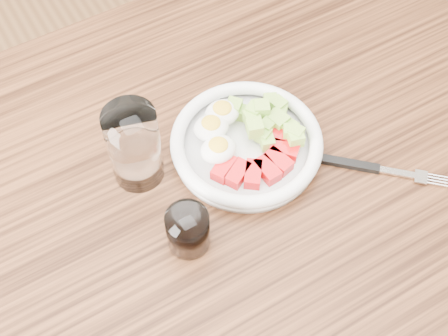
# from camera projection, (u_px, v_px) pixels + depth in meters

# --- Properties ---
(ground) EXTENTS (4.00, 4.00, 0.00)m
(ground) POSITION_uv_depth(u_px,v_px,m) (229.00, 336.00, 1.63)
(ground) COLOR brown
(ground) RESTS_ON ground
(dining_table) EXTENTS (1.50, 0.90, 0.77)m
(dining_table) POSITION_uv_depth(u_px,v_px,m) (232.00, 211.00, 1.06)
(dining_table) COLOR brown
(dining_table) RESTS_ON ground
(bowl) EXTENTS (0.24, 0.24, 0.06)m
(bowl) POSITION_uv_depth(u_px,v_px,m) (246.00, 141.00, 0.99)
(bowl) COLOR white
(bowl) RESTS_ON dining_table
(fork) EXTENTS (0.17, 0.16, 0.01)m
(fork) POSITION_uv_depth(u_px,v_px,m) (365.00, 167.00, 0.99)
(fork) COLOR black
(fork) RESTS_ON dining_table
(water_glass) EXTENTS (0.08, 0.08, 0.14)m
(water_glass) POSITION_uv_depth(u_px,v_px,m) (134.00, 146.00, 0.93)
(water_glass) COLOR white
(water_glass) RESTS_ON dining_table
(coffee_glass) EXTENTS (0.06, 0.06, 0.07)m
(coffee_glass) POSITION_uv_depth(u_px,v_px,m) (188.00, 230.00, 0.89)
(coffee_glass) COLOR white
(coffee_glass) RESTS_ON dining_table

